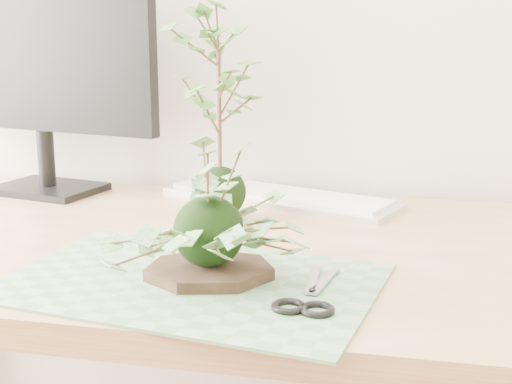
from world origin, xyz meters
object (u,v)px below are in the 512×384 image
at_px(maple_kokedama, 219,65).
at_px(monitor, 42,62).
at_px(desk, 211,292).
at_px(keyboard, 279,196).
at_px(ivy_kokedama, 208,198).

height_order(maple_kokedama, monitor, monitor).
distance_m(desk, monitor, 0.59).
relative_size(keyboard, monitor, 0.96).
distance_m(keyboard, monitor, 0.53).
height_order(ivy_kokedama, monitor, monitor).
bearing_deg(desk, monitor, 148.49).
bearing_deg(desk, ivy_kokedama, -73.99).
bearing_deg(monitor, ivy_kokedama, -31.02).
height_order(desk, keyboard, keyboard).
height_order(ivy_kokedama, maple_kokedama, maple_kokedama).
bearing_deg(ivy_kokedama, monitor, 137.05).
relative_size(ivy_kokedama, keyboard, 0.63).
bearing_deg(maple_kokedama, monitor, 162.84).
bearing_deg(maple_kokedama, keyboard, 61.35).
bearing_deg(monitor, maple_kokedama, -5.23).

